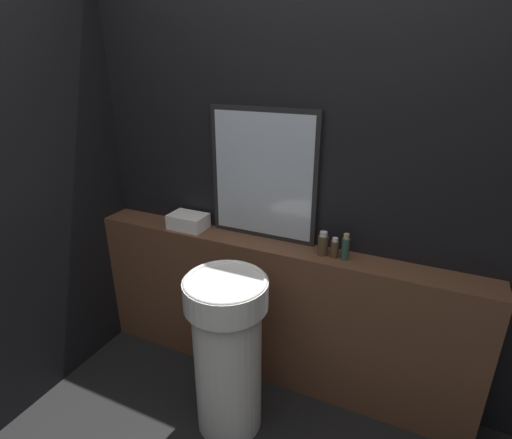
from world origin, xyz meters
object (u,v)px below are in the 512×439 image
conditioner_bottle (335,248)px  shampoo_bottle (323,244)px  mirror (263,176)px  towel_stack (188,221)px  lotion_bottle (345,248)px  pedestal_sink (228,351)px

conditioner_bottle → shampoo_bottle: bearing=-180.0°
mirror → towel_stack: mirror is taller
shampoo_bottle → lotion_bottle: (0.12, 0.00, 0.00)m
pedestal_sink → towel_stack: size_ratio=4.01×
mirror → towel_stack: bearing=-170.0°
shampoo_bottle → lotion_bottle: 0.12m
lotion_bottle → conditioner_bottle: bearing=180.0°
mirror → towel_stack: (-0.45, -0.08, -0.32)m
mirror → shampoo_bottle: (0.37, -0.08, -0.30)m
towel_stack → lotion_bottle: 0.94m
shampoo_bottle → conditioner_bottle: 0.06m
shampoo_bottle → conditioner_bottle: shampoo_bottle is taller
mirror → conditioner_bottle: bearing=-10.4°
mirror → shampoo_bottle: mirror is taller
towel_stack → lotion_bottle: lotion_bottle is taller
towel_stack → shampoo_bottle: (0.83, -0.00, 0.02)m
pedestal_sink → mirror: (-0.04, 0.52, 0.77)m
shampoo_bottle → lotion_bottle: size_ratio=0.92×
pedestal_sink → shampoo_bottle: (0.33, 0.44, 0.47)m
mirror → conditioner_bottle: (0.44, -0.08, -0.31)m
pedestal_sink → conditioner_bottle: conditioner_bottle is taller
towel_stack → shampoo_bottle: bearing=-0.0°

